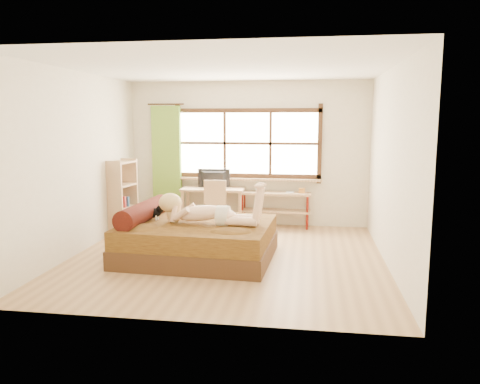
% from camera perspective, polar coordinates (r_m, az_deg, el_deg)
% --- Properties ---
extents(floor, '(4.50, 4.50, 0.00)m').
position_cam_1_polar(floor, '(6.91, -1.58, -7.93)').
color(floor, '#9E754C').
rests_on(floor, ground).
extents(ceiling, '(4.50, 4.50, 0.00)m').
position_cam_1_polar(ceiling, '(6.65, -1.68, 14.94)').
color(ceiling, white).
rests_on(ceiling, wall_back).
extents(wall_back, '(4.50, 0.00, 4.50)m').
position_cam_1_polar(wall_back, '(8.86, 0.93, 4.67)').
color(wall_back, silver).
rests_on(wall_back, floor).
extents(wall_front, '(4.50, 0.00, 4.50)m').
position_cam_1_polar(wall_front, '(4.46, -6.71, 0.53)').
color(wall_front, silver).
rests_on(wall_front, floor).
extents(wall_left, '(0.00, 4.50, 4.50)m').
position_cam_1_polar(wall_left, '(7.38, -19.12, 3.35)').
color(wall_left, silver).
rests_on(wall_left, floor).
extents(wall_right, '(0.00, 4.50, 4.50)m').
position_cam_1_polar(wall_right, '(6.63, 17.90, 2.85)').
color(wall_right, silver).
rests_on(wall_right, floor).
extents(window, '(2.80, 0.16, 1.46)m').
position_cam_1_polar(window, '(8.82, 0.91, 5.68)').
color(window, '#FFEDBF').
rests_on(window, wall_back).
extents(curtain, '(0.55, 0.10, 2.20)m').
position_cam_1_polar(curtain, '(9.10, -8.91, 3.40)').
color(curtain, '#487E22').
rests_on(curtain, wall_back).
extents(bed, '(2.19, 1.79, 0.80)m').
position_cam_1_polar(bed, '(6.82, -5.55, -5.69)').
color(bed, '#362610').
rests_on(bed, floor).
extents(woman, '(1.49, 0.50, 0.63)m').
position_cam_1_polar(woman, '(6.61, -4.03, -1.20)').
color(woman, beige).
rests_on(woman, bed).
extents(kitten, '(0.32, 0.14, 0.25)m').
position_cam_1_polar(kitten, '(7.02, -10.70, -2.31)').
color(kitten, black).
rests_on(kitten, bed).
extents(desk, '(1.18, 0.57, 0.73)m').
position_cam_1_polar(desk, '(8.75, -3.31, -0.14)').
color(desk, '#9D7F55').
rests_on(desk, floor).
extents(monitor, '(0.61, 0.10, 0.35)m').
position_cam_1_polar(monitor, '(8.76, -3.26, 1.65)').
color(monitor, black).
rests_on(monitor, desk).
extents(chair, '(0.42, 0.42, 0.91)m').
position_cam_1_polar(chair, '(8.40, -3.17, -1.37)').
color(chair, '#9D7F55').
rests_on(chair, floor).
extents(pipe_shelf, '(1.32, 0.36, 0.74)m').
position_cam_1_polar(pipe_shelf, '(8.73, 4.39, -1.16)').
color(pipe_shelf, '#9D7F55').
rests_on(pipe_shelf, floor).
extents(cup, '(0.14, 0.14, 0.11)m').
position_cam_1_polar(cup, '(8.73, 2.35, 0.36)').
color(cup, gray).
rests_on(cup, pipe_shelf).
extents(book, '(0.15, 0.21, 0.02)m').
position_cam_1_polar(book, '(8.69, 5.63, -0.01)').
color(book, gray).
rests_on(book, pipe_shelf).
extents(bookshelf, '(0.40, 0.60, 1.29)m').
position_cam_1_polar(bookshelf, '(8.46, -14.16, -0.52)').
color(bookshelf, '#9D7F55').
rests_on(bookshelf, floor).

